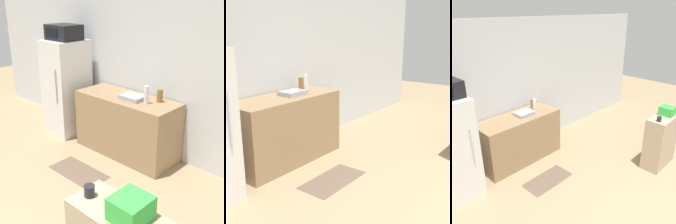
{
  "view_description": "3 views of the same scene",
  "coord_description": "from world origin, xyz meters",
  "views": [
    {
      "loc": [
        2.61,
        -0.25,
        2.31
      ],
      "look_at": [
        0.09,
        2.41,
        0.9
      ],
      "focal_mm": 50.0,
      "sensor_mm": 36.0,
      "label": 1
    },
    {
      "loc": [
        -2.95,
        0.01,
        1.77
      ],
      "look_at": [
        -0.31,
        2.02,
        0.88
      ],
      "focal_mm": 50.0,
      "sensor_mm": 36.0,
      "label": 2
    },
    {
      "loc": [
        -2.63,
        -0.51,
        2.75
      ],
      "look_at": [
        0.14,
        2.14,
        1.14
      ],
      "focal_mm": 40.0,
      "sensor_mm": 36.0,
      "label": 3
    }
  ],
  "objects": [
    {
      "name": "wall_back",
      "position": [
        0.0,
        3.37,
        1.3
      ],
      "size": [
        8.0,
        0.06,
        2.6
      ],
      "primitive_type": "cube",
      "color": "silver",
      "rests_on": "ground_plane"
    },
    {
      "name": "refrigerator",
      "position": [
        -1.46,
        2.92,
        0.8
      ],
      "size": [
        0.59,
        0.68,
        1.6
      ],
      "color": "silver",
      "rests_on": "ground_plane"
    },
    {
      "name": "microwave",
      "position": [
        -1.46,
        2.92,
        1.72
      ],
      "size": [
        0.53,
        0.41,
        0.24
      ],
      "color": "black",
      "rests_on": "refrigerator"
    },
    {
      "name": "counter",
      "position": [
        -0.18,
        3.01,
        0.45
      ],
      "size": [
        1.57,
        0.64,
        0.9
      ],
      "primitive_type": "cube",
      "color": "#937551",
      "rests_on": "ground_plane"
    },
    {
      "name": "sink_basin",
      "position": [
        -0.05,
        2.99,
        0.93
      ],
      "size": [
        0.33,
        0.27,
        0.06
      ],
      "primitive_type": "cube",
      "color": "#9EA3A8",
      "rests_on": "counter"
    },
    {
      "name": "bottle_tall",
      "position": [
        0.19,
        2.97,
        1.02
      ],
      "size": [
        0.06,
        0.06,
        0.25
      ],
      "primitive_type": "cylinder",
      "color": "silver",
      "rests_on": "counter"
    },
    {
      "name": "bottle_short",
      "position": [
        0.29,
        3.15,
        0.99
      ],
      "size": [
        0.08,
        0.08,
        0.18
      ],
      "primitive_type": "cylinder",
      "color": "olive",
      "rests_on": "counter"
    },
    {
      "name": "basket",
      "position": [
        1.6,
        0.99,
        1.06
      ],
      "size": [
        0.23,
        0.24,
        0.16
      ],
      "primitive_type": "cube",
      "color": "green",
      "rests_on": "shelf_cabinet"
    },
    {
      "name": "jar",
      "position": [
        1.24,
        0.97,
        1.02
      ],
      "size": [
        0.08,
        0.08,
        0.09
      ],
      "primitive_type": "cylinder",
      "color": "#232328",
      "rests_on": "shelf_cabinet"
    },
    {
      "name": "kitchen_rug",
      "position": [
        -0.28,
        2.12,
        0.0
      ],
      "size": [
        0.83,
        0.42,
        0.01
      ],
      "primitive_type": "cube",
      "color": "brown",
      "rests_on": "ground_plane"
    }
  ]
}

